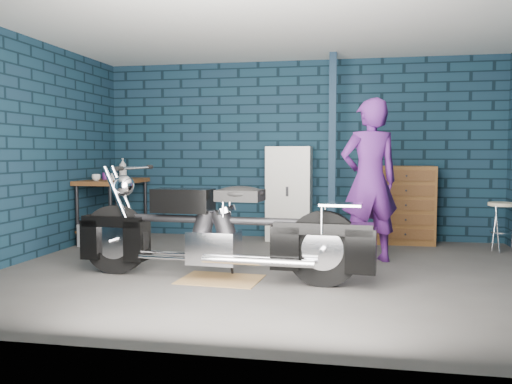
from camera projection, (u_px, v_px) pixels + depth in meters
ground at (271, 272)px, 5.92m from camera, size 6.00×6.00×0.00m
room_walls at (279, 101)px, 6.32m from camera, size 6.02×5.01×2.71m
support_post at (332, 150)px, 7.63m from camera, size 0.10×0.10×2.70m
workbench at (114, 210)px, 8.10m from camera, size 0.60×1.40×0.91m
drip_mat at (220, 279)px, 5.56m from camera, size 0.85×0.66×0.01m
motorcycle at (220, 223)px, 5.51m from camera, size 2.69×0.90×1.17m
person at (369, 181)px, 6.45m from camera, size 0.83×0.68×1.94m
storage_bin at (100, 234)px, 7.63m from camera, size 0.50×0.35×0.31m
locker at (289, 194)px, 8.07m from camera, size 0.65×0.47×1.40m
tool_chest at (404, 205)px, 7.77m from camera, size 0.84×0.47×1.12m
shop_stool at (502, 227)px, 7.11m from camera, size 0.39×0.39×0.65m
cup_a at (96, 177)px, 7.65m from camera, size 0.14×0.14×0.09m
cup_b at (114, 177)px, 7.81m from camera, size 0.11×0.11×0.10m
mug_purple at (105, 176)px, 8.02m from camera, size 0.09×0.09×0.10m
bottle at (123, 168)px, 8.50m from camera, size 0.14×0.14×0.31m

